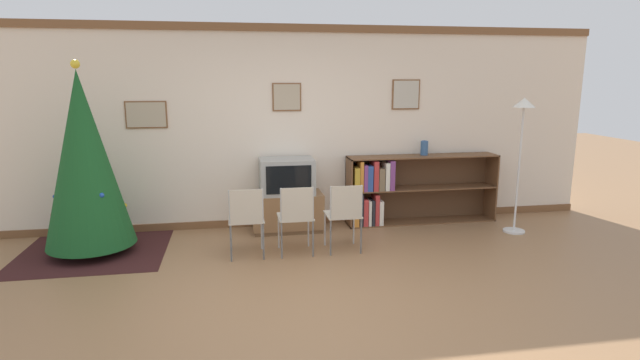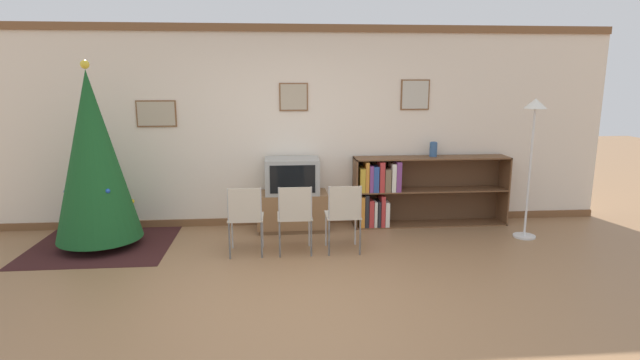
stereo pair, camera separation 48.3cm
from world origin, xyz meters
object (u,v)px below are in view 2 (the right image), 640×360
(folding_chair_right, at_px, (344,214))
(christmas_tree, at_px, (93,157))
(folding_chair_left, at_px, (245,216))
(standing_lamp, at_px, (533,132))
(tv_console, at_px, (292,211))
(television, at_px, (292,176))
(folding_chair_center, at_px, (295,215))
(bookshelf, at_px, (402,191))
(vase, at_px, (433,149))

(folding_chair_right, bearing_deg, christmas_tree, 170.64)
(folding_chair_left, xyz_separation_m, standing_lamp, (3.53, 0.37, 0.88))
(standing_lamp, bearing_deg, tv_console, 168.64)
(television, bearing_deg, folding_chair_right, -59.56)
(television, relative_size, folding_chair_right, 0.86)
(folding_chair_center, bearing_deg, tv_console, 90.00)
(tv_console, xyz_separation_m, standing_lamp, (2.97, -0.60, 1.10))
(television, relative_size, bookshelf, 0.33)
(folding_chair_center, height_order, standing_lamp, standing_lamp)
(television, distance_m, folding_chair_left, 1.15)
(christmas_tree, xyz_separation_m, bookshelf, (3.86, 0.56, -0.62))
(folding_chair_right, bearing_deg, standing_lamp, 8.71)
(vase, distance_m, standing_lamp, 1.28)
(tv_console, height_order, television, television)
(folding_chair_left, relative_size, standing_lamp, 0.46)
(folding_chair_center, distance_m, vase, 2.30)
(tv_console, relative_size, bookshelf, 0.44)
(tv_console, distance_m, television, 0.48)
(christmas_tree, xyz_separation_m, television, (2.35, 0.48, -0.36))
(tv_console, relative_size, folding_chair_left, 1.13)
(folding_chair_left, xyz_separation_m, folding_chair_center, (0.56, 0.00, 0.00))
(vase, xyz_separation_m, standing_lamp, (1.02, -0.71, 0.30))
(television, bearing_deg, tv_console, 90.00)
(folding_chair_center, bearing_deg, folding_chair_right, 0.00)
(standing_lamp, bearing_deg, folding_chair_left, -174.05)
(folding_chair_center, xyz_separation_m, bookshelf, (1.51, 1.04, 0.01))
(standing_lamp, bearing_deg, folding_chair_right, -171.29)
(christmas_tree, bearing_deg, vase, 7.97)
(folding_chair_right, bearing_deg, bookshelf, 47.69)
(television, distance_m, vase, 1.97)
(christmas_tree, relative_size, television, 3.12)
(bookshelf, height_order, vase, vase)
(folding_chair_right, xyz_separation_m, bookshelf, (0.95, 1.04, 0.01))
(bookshelf, bearing_deg, standing_lamp, -24.91)
(folding_chair_right, bearing_deg, folding_chair_left, 180.00)
(tv_console, relative_size, television, 1.31)
(bookshelf, distance_m, standing_lamp, 1.82)
(christmas_tree, bearing_deg, folding_chair_left, -15.07)
(christmas_tree, xyz_separation_m, folding_chair_center, (2.35, -0.48, -0.63))
(vase, bearing_deg, folding_chair_left, -156.69)
(christmas_tree, bearing_deg, television, 11.59)
(television, xyz_separation_m, standing_lamp, (2.97, -0.59, 0.62))
(folding_chair_left, distance_m, standing_lamp, 3.66)
(television, relative_size, vase, 3.50)
(tv_console, xyz_separation_m, folding_chair_right, (0.56, -0.96, 0.22))
(television, bearing_deg, christmas_tree, -168.41)
(standing_lamp, bearing_deg, television, 168.69)
(folding_chair_center, height_order, vase, vase)
(folding_chair_left, distance_m, folding_chair_right, 1.13)
(folding_chair_center, bearing_deg, folding_chair_left, 180.00)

